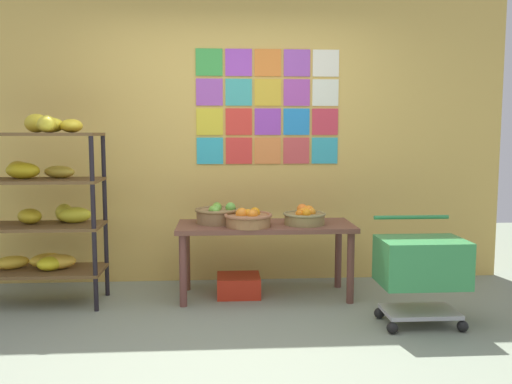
{
  "coord_description": "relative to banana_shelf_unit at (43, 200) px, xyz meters",
  "views": [
    {
      "loc": [
        -0.1,
        -3.3,
        1.38
      ],
      "look_at": [
        0.18,
        1.06,
        0.91
      ],
      "focal_mm": 37.91,
      "sensor_mm": 36.0,
      "label": 1
    }
  ],
  "objects": [
    {
      "name": "fruit_basket_right",
      "position": [
        1.39,
        0.13,
        -0.15
      ],
      "size": [
        0.37,
        0.37,
        0.18
      ],
      "color": "olive",
      "rests_on": "display_table"
    },
    {
      "name": "ground",
      "position": [
        1.53,
        -1.1,
        -0.85
      ],
      "size": [
        9.42,
        9.42,
        0.0
      ],
      "primitive_type": "plane",
      "color": "gray"
    },
    {
      "name": "display_table",
      "position": [
        1.8,
        0.07,
        -0.31
      ],
      "size": [
        1.47,
        0.58,
        0.62
      ],
      "color": "brown",
      "rests_on": "ground"
    },
    {
      "name": "shopping_cart",
      "position": [
        2.86,
        -0.69,
        -0.41
      ],
      "size": [
        0.6,
        0.45,
        0.77
      ],
      "rotation": [
        0.0,
        0.0,
        -0.04
      ],
      "color": "black",
      "rests_on": "ground"
    },
    {
      "name": "produce_crate_under_table",
      "position": [
        1.57,
        0.11,
        -0.77
      ],
      "size": [
        0.36,
        0.33,
        0.17
      ],
      "primitive_type": "cube",
      "color": "red",
      "rests_on": "ground"
    },
    {
      "name": "back_wall_with_art",
      "position": [
        1.54,
        0.64,
        0.63
      ],
      "size": [
        5.12,
        0.07,
        2.95
      ],
      "color": "#D6AF52",
      "rests_on": "ground"
    },
    {
      "name": "banana_shelf_unit",
      "position": [
        0.0,
        0.0,
        0.0
      ],
      "size": [
        0.97,
        0.52,
        1.54
      ],
      "color": "black",
      "rests_on": "ground"
    },
    {
      "name": "fruit_basket_centre",
      "position": [
        2.12,
        0.03,
        -0.16
      ],
      "size": [
        0.36,
        0.36,
        0.16
      ],
      "color": "olive",
      "rests_on": "display_table"
    },
    {
      "name": "fruit_basket_back_left",
      "position": [
        1.65,
        -0.05,
        -0.16
      ],
      "size": [
        0.39,
        0.39,
        0.16
      ],
      "color": "#97683D",
      "rests_on": "display_table"
    }
  ]
}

